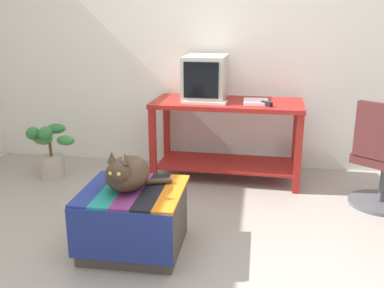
# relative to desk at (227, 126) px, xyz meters

# --- Properties ---
(ground_plane) EXTENTS (14.00, 14.00, 0.00)m
(ground_plane) POSITION_rel_desk_xyz_m (-0.20, -1.60, -0.52)
(ground_plane) COLOR #9E9389
(back_wall) EXTENTS (8.00, 0.10, 2.60)m
(back_wall) POSITION_rel_desk_xyz_m (-0.20, 0.45, 0.78)
(back_wall) COLOR silver
(back_wall) RESTS_ON ground_plane
(desk) EXTENTS (1.42, 0.67, 0.76)m
(desk) POSITION_rel_desk_xyz_m (0.00, 0.00, 0.00)
(desk) COLOR maroon
(desk) RESTS_ON ground_plane
(tv_monitor) EXTENTS (0.40, 0.52, 0.41)m
(tv_monitor) POSITION_rel_desk_xyz_m (-0.22, 0.07, 0.44)
(tv_monitor) COLOR #BCB7A8
(tv_monitor) RESTS_ON desk
(keyboard) EXTENTS (0.41, 0.18, 0.02)m
(keyboard) POSITION_rel_desk_xyz_m (-0.20, -0.13, 0.25)
(keyboard) COLOR beige
(keyboard) RESTS_ON desk
(book) EXTENTS (0.22, 0.25, 0.03)m
(book) POSITION_rel_desk_xyz_m (0.26, -0.06, 0.26)
(book) COLOR white
(book) RESTS_ON desk
(ottoman_with_blanket) EXTENTS (0.66, 0.64, 0.43)m
(ottoman_with_blanket) POSITION_rel_desk_xyz_m (-0.51, -1.46, -0.30)
(ottoman_with_blanket) COLOR #4C4238
(ottoman_with_blanket) RESTS_ON ground_plane
(cat) EXTENTS (0.43, 0.41, 0.30)m
(cat) POSITION_rel_desk_xyz_m (-0.54, -1.47, 0.03)
(cat) COLOR #473323
(cat) RESTS_ON ottoman_with_blanket
(potted_plant) EXTENTS (0.43, 0.39, 0.54)m
(potted_plant) POSITION_rel_desk_xyz_m (-1.68, -0.27, -0.25)
(potted_plant) COLOR #B7A893
(potted_plant) RESTS_ON ground_plane
(office_chair) EXTENTS (0.59, 0.59, 0.89)m
(office_chair) POSITION_rel_desk_xyz_m (1.30, -0.49, -0.13)
(office_chair) COLOR #4C4C51
(office_chair) RESTS_ON ground_plane
(stapler) EXTENTS (0.10, 0.10, 0.04)m
(stapler) POSITION_rel_desk_xyz_m (0.36, -0.17, 0.26)
(stapler) COLOR black
(stapler) RESTS_ON desk
(pen) EXTENTS (0.13, 0.08, 0.01)m
(pen) POSITION_rel_desk_xyz_m (0.33, -0.03, 0.25)
(pen) COLOR #B7B7BC
(pen) RESTS_ON desk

